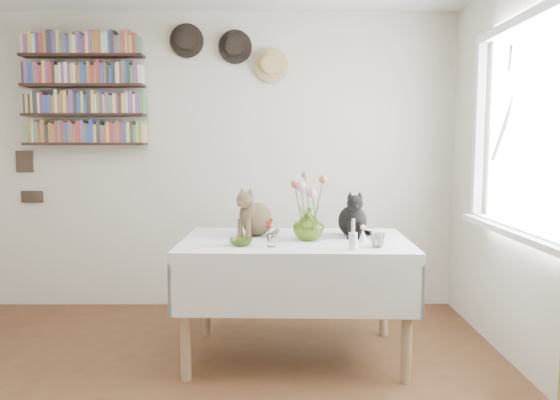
{
  "coord_description": "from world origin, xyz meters",
  "views": [
    {
      "loc": [
        0.51,
        -2.41,
        1.4
      ],
      "look_at": [
        0.52,
        0.98,
        1.05
      ],
      "focal_mm": 35.0,
      "sensor_mm": 36.0,
      "label": 1
    }
  ],
  "objects_px": {
    "tabby_cat": "(257,210)",
    "bookshelf_unit": "(84,90)",
    "dining_table": "(295,268)",
    "flower_vase": "(309,224)",
    "black_cat": "(353,213)"
  },
  "relations": [
    {
      "from": "black_cat",
      "to": "flower_vase",
      "type": "bearing_deg",
      "value": -152.03
    },
    {
      "from": "tabby_cat",
      "to": "flower_vase",
      "type": "height_order",
      "value": "tabby_cat"
    },
    {
      "from": "dining_table",
      "to": "black_cat",
      "type": "distance_m",
      "value": 0.54
    },
    {
      "from": "tabby_cat",
      "to": "black_cat",
      "type": "height_order",
      "value": "tabby_cat"
    },
    {
      "from": "dining_table",
      "to": "black_cat",
      "type": "bearing_deg",
      "value": 18.23
    },
    {
      "from": "tabby_cat",
      "to": "black_cat",
      "type": "xyz_separation_m",
      "value": [
        0.64,
        -0.03,
        -0.01
      ]
    },
    {
      "from": "dining_table",
      "to": "bookshelf_unit",
      "type": "height_order",
      "value": "bookshelf_unit"
    },
    {
      "from": "flower_vase",
      "to": "black_cat",
      "type": "bearing_deg",
      "value": 27.5
    },
    {
      "from": "dining_table",
      "to": "flower_vase",
      "type": "xyz_separation_m",
      "value": [
        0.08,
        -0.03,
        0.3
      ]
    },
    {
      "from": "dining_table",
      "to": "black_cat",
      "type": "height_order",
      "value": "black_cat"
    },
    {
      "from": "tabby_cat",
      "to": "bookshelf_unit",
      "type": "xyz_separation_m",
      "value": [
        -1.46,
        0.92,
        0.89
      ]
    },
    {
      "from": "tabby_cat",
      "to": "flower_vase",
      "type": "bearing_deg",
      "value": 6.58
    },
    {
      "from": "flower_vase",
      "to": "bookshelf_unit",
      "type": "xyz_separation_m",
      "value": [
        -1.8,
        1.11,
        0.96
      ]
    },
    {
      "from": "flower_vase",
      "to": "bookshelf_unit",
      "type": "bearing_deg",
      "value": 148.39
    },
    {
      "from": "dining_table",
      "to": "flower_vase",
      "type": "distance_m",
      "value": 0.31
    }
  ]
}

